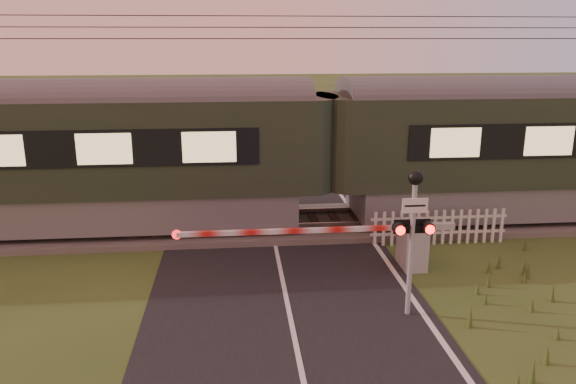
{
  "coord_description": "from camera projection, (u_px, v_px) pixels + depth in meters",
  "views": [
    {
      "loc": [
        -1.04,
        -9.54,
        5.53
      ],
      "look_at": [
        0.19,
        3.2,
        2.0
      ],
      "focal_mm": 35.0,
      "sensor_mm": 36.0,
      "label": 1
    }
  ],
  "objects": [
    {
      "name": "ground",
      "position": [
        294.0,
        337.0,
        10.72
      ],
      "size": [
        160.0,
        160.0,
        0.0
      ],
      "primitive_type": "plane",
      "color": "#31471B",
      "rests_on": "ground"
    },
    {
      "name": "train",
      "position": [
        325.0,
        150.0,
        16.48
      ],
      "size": [
        44.29,
        3.05,
        4.13
      ],
      "color": "slate",
      "rests_on": "ground"
    },
    {
      "name": "road",
      "position": [
        296.0,
        343.0,
        10.5
      ],
      "size": [
        6.0,
        140.0,
        0.03
      ],
      "color": "black",
      "rests_on": "ground"
    },
    {
      "name": "picket_fence",
      "position": [
        439.0,
        227.0,
        15.42
      ],
      "size": [
        3.83,
        0.08,
        0.98
      ],
      "color": "silver",
      "rests_on": "ground"
    },
    {
      "name": "overhead_wires",
      "position": [
        270.0,
        30.0,
        15.44
      ],
      "size": [
        120.0,
        0.62,
        0.62
      ],
      "color": "black",
      "rests_on": "ground"
    },
    {
      "name": "track_bed",
      "position": [
        271.0,
        225.0,
        16.94
      ],
      "size": [
        140.0,
        3.4,
        0.39
      ],
      "color": "#47423D",
      "rests_on": "ground"
    },
    {
      "name": "crossing_signal",
      "position": [
        413.0,
        217.0,
        11.05
      ],
      "size": [
        0.78,
        0.34,
        3.06
      ],
      "color": "gray",
      "rests_on": "ground"
    },
    {
      "name": "boom_gate",
      "position": [
        400.0,
        243.0,
        13.82
      ],
      "size": [
        6.87,
        0.87,
        1.16
      ],
      "color": "gray",
      "rests_on": "ground"
    }
  ]
}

